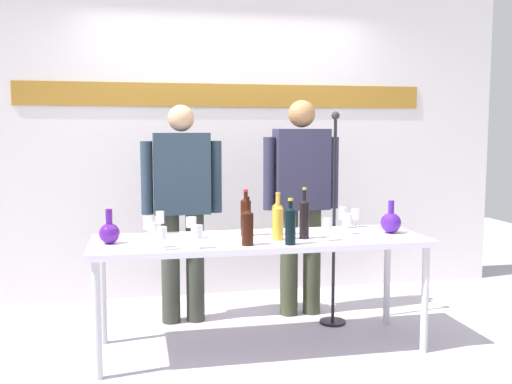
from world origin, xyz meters
TOP-DOWN VIEW (x-y plane):
  - ground_plane at (0.00, 0.00)m, footprint 10.00×10.00m
  - back_wall at (0.00, 1.43)m, footprint 5.12×0.11m
  - display_table at (0.00, 0.00)m, footprint 2.21×0.69m
  - decanter_blue_left at (-0.98, -0.00)m, footprint 0.13×0.13m
  - decanter_blue_right at (0.93, -0.00)m, footprint 0.14×0.14m
  - presenter_left at (-0.47, 0.66)m, footprint 0.61×0.22m
  - presenter_right at (0.47, 0.66)m, footprint 0.61×0.22m
  - wine_bottle_0 at (0.28, -0.08)m, footprint 0.06×0.06m
  - wine_bottle_1 at (-0.08, 0.10)m, footprint 0.07×0.07m
  - wine_bottle_2 at (-0.13, -0.23)m, footprint 0.07×0.07m
  - wine_bottle_3 at (0.14, 0.09)m, footprint 0.07×0.07m
  - wine_bottle_4 at (0.14, -0.26)m, footprint 0.07×0.07m
  - wine_bottle_5 at (0.10, -0.09)m, footprint 0.07×0.07m
  - wine_glass_left_0 at (-0.74, 0.07)m, footprint 0.06×0.06m
  - wine_glass_left_1 at (-0.45, -0.27)m, footprint 0.07×0.07m
  - wine_glass_left_2 at (-0.65, 0.29)m, footprint 0.06×0.06m
  - wine_glass_left_3 at (-0.70, -0.19)m, footprint 0.07×0.07m
  - wine_glass_left_4 at (-0.66, -0.27)m, footprint 0.06×0.06m
  - wine_glass_left_5 at (-0.45, 0.06)m, footprint 0.07×0.07m
  - wine_glass_right_0 at (0.78, 0.28)m, footprint 0.07×0.07m
  - wine_glass_right_1 at (0.67, 0.25)m, footprint 0.06×0.06m
  - wine_glass_right_2 at (0.62, 0.01)m, footprint 0.06×0.06m
  - wine_glass_right_3 at (0.40, -0.19)m, footprint 0.06×0.06m
  - microphone_stand at (0.65, 0.38)m, footprint 0.20×0.20m

SIDE VIEW (x-z plane):
  - ground_plane at x=0.00m, z-range 0.00..0.00m
  - microphone_stand at x=0.65m, z-range -0.26..1.35m
  - display_table at x=0.00m, z-range 0.32..1.08m
  - decanter_blue_left at x=-0.98m, z-range 0.72..0.94m
  - decanter_blue_right at x=0.93m, z-range 0.72..0.95m
  - wine_glass_right_0 at x=0.78m, z-range 0.78..0.92m
  - wine_glass_left_4 at x=-0.66m, z-range 0.78..0.93m
  - wine_glass_left_1 at x=-0.45m, z-range 0.78..0.93m
  - wine_glass_right_2 at x=0.62m, z-range 0.78..0.93m
  - wine_glass_right_3 at x=0.40m, z-range 0.78..0.93m
  - wine_glass_right_1 at x=0.67m, z-range 0.79..0.94m
  - wine_glass_left_5 at x=-0.45m, z-range 0.79..0.94m
  - wine_glass_left_2 at x=-0.65m, z-range 0.79..0.95m
  - wine_glass_left_3 at x=-0.70m, z-range 0.79..0.95m
  - wine_glass_left_0 at x=-0.74m, z-range 0.79..0.95m
  - wine_bottle_3 at x=0.14m, z-range 0.74..1.02m
  - wine_bottle_2 at x=-0.13m, z-range 0.73..1.03m
  - wine_bottle_5 at x=0.10m, z-range 0.73..1.04m
  - wine_bottle_4 at x=0.14m, z-range 0.74..1.03m
  - wine_bottle_0 at x=0.28m, z-range 0.73..1.07m
  - wine_bottle_1 at x=-0.08m, z-range 0.74..1.06m
  - presenter_left at x=-0.47m, z-range 0.12..1.78m
  - presenter_right at x=0.47m, z-range 0.12..1.83m
  - back_wall at x=0.00m, z-range 0.00..3.00m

